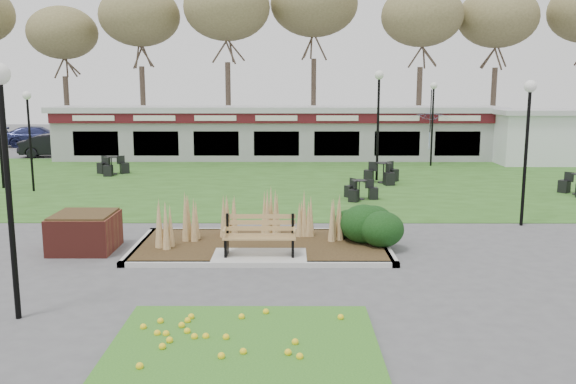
{
  "coord_description": "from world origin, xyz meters",
  "views": [
    {
      "loc": [
        0.71,
        -13.73,
        4.08
      ],
      "look_at": [
        0.66,
        2.0,
        1.31
      ],
      "focal_mm": 38.0,
      "sensor_mm": 36.0,
      "label": 1
    }
  ],
  "objects_px": {
    "lamp_post_mid_right": "(379,101)",
    "bistro_set_b": "(383,176)",
    "bistro_set_a": "(112,168)",
    "car_blue": "(39,136)",
    "lamp_post_near_right": "(528,121)",
    "brick_planter": "(85,232)",
    "bistro_set_c": "(359,193)",
    "service_hut": "(535,136)",
    "lamp_post_far_left": "(29,119)",
    "lamp_post_near_left": "(4,136)",
    "lamp_post_far_right": "(433,105)",
    "food_pavilion": "(277,132)",
    "car_black": "(55,146)",
    "patio_umbrella": "(430,131)",
    "park_bench": "(260,235)"
  },
  "relations": [
    {
      "from": "bistro_set_a",
      "to": "car_blue",
      "type": "distance_m",
      "value": 15.68
    },
    {
      "from": "bistro_set_c",
      "to": "lamp_post_near_right",
      "type": "bearing_deg",
      "value": -42.79
    },
    {
      "from": "lamp_post_far_left",
      "to": "car_black",
      "type": "distance_m",
      "value": 12.25
    },
    {
      "from": "car_blue",
      "to": "lamp_post_far_left",
      "type": "bearing_deg",
      "value": -170.53
    },
    {
      "from": "bistro_set_b",
      "to": "bistro_set_c",
      "type": "bearing_deg",
      "value": -111.04
    },
    {
      "from": "bistro_set_c",
      "to": "car_black",
      "type": "distance_m",
      "value": 20.7
    },
    {
      "from": "lamp_post_far_left",
      "to": "bistro_set_b",
      "type": "relative_size",
      "value": 2.47
    },
    {
      "from": "bistro_set_c",
      "to": "patio_umbrella",
      "type": "xyz_separation_m",
      "value": [
        4.8,
        10.23,
        1.48
      ]
    },
    {
      "from": "food_pavilion",
      "to": "patio_umbrella",
      "type": "height_order",
      "value": "food_pavilion"
    },
    {
      "from": "lamp_post_far_right",
      "to": "lamp_post_far_left",
      "type": "relative_size",
      "value": 1.1
    },
    {
      "from": "park_bench",
      "to": "lamp_post_mid_right",
      "type": "bearing_deg",
      "value": 69.65
    },
    {
      "from": "lamp_post_far_right",
      "to": "lamp_post_near_right",
      "type": "bearing_deg",
      "value": -91.53
    },
    {
      "from": "lamp_post_near_left",
      "to": "car_blue",
      "type": "distance_m",
      "value": 32.88
    },
    {
      "from": "lamp_post_far_left",
      "to": "lamp_post_far_right",
      "type": "bearing_deg",
      "value": 23.8
    },
    {
      "from": "lamp_post_near_left",
      "to": "car_black",
      "type": "distance_m",
      "value": 26.1
    },
    {
      "from": "lamp_post_far_left",
      "to": "bistro_set_b",
      "type": "xyz_separation_m",
      "value": [
        13.85,
        2.05,
        -2.5
      ]
    },
    {
      "from": "bistro_set_a",
      "to": "car_blue",
      "type": "bearing_deg",
      "value": 123.5
    },
    {
      "from": "park_bench",
      "to": "service_hut",
      "type": "xyz_separation_m",
      "value": [
        13.5,
        17.75,
        0.86
      ]
    },
    {
      "from": "lamp_post_far_left",
      "to": "car_black",
      "type": "height_order",
      "value": "lamp_post_far_left"
    },
    {
      "from": "food_pavilion",
      "to": "car_blue",
      "type": "distance_m",
      "value": 17.6
    },
    {
      "from": "bistro_set_a",
      "to": "car_blue",
      "type": "height_order",
      "value": "car_blue"
    },
    {
      "from": "brick_planter",
      "to": "car_blue",
      "type": "height_order",
      "value": "car_blue"
    },
    {
      "from": "service_hut",
      "to": "lamp_post_far_left",
      "type": "height_order",
      "value": "lamp_post_far_left"
    },
    {
      "from": "bistro_set_a",
      "to": "lamp_post_near_right",
      "type": "bearing_deg",
      "value": -34.15
    },
    {
      "from": "food_pavilion",
      "to": "lamp_post_far_left",
      "type": "relative_size",
      "value": 6.4
    },
    {
      "from": "bistro_set_b",
      "to": "car_blue",
      "type": "distance_m",
      "value": 25.9
    },
    {
      "from": "brick_planter",
      "to": "bistro_set_c",
      "type": "distance_m",
      "value": 10.18
    },
    {
      "from": "lamp_post_far_right",
      "to": "service_hut",
      "type": "bearing_deg",
      "value": 10.08
    },
    {
      "from": "lamp_post_far_left",
      "to": "bistro_set_c",
      "type": "xyz_separation_m",
      "value": [
        12.41,
        -1.69,
        -2.55
      ]
    },
    {
      "from": "lamp_post_mid_right",
      "to": "bistro_set_b",
      "type": "xyz_separation_m",
      "value": [
        0.17,
        -0.76,
        -3.11
      ]
    },
    {
      "from": "lamp_post_near_left",
      "to": "lamp_post_far_right",
      "type": "bearing_deg",
      "value": 59.71
    },
    {
      "from": "service_hut",
      "to": "lamp_post_mid_right",
      "type": "xyz_separation_m",
      "value": [
        -9.04,
        -5.72,
        1.96
      ]
    },
    {
      "from": "brick_planter",
      "to": "lamp_post_near_left",
      "type": "bearing_deg",
      "value": -86.2
    },
    {
      "from": "lamp_post_mid_right",
      "to": "lamp_post_far_left",
      "type": "bearing_deg",
      "value": -168.37
    },
    {
      "from": "brick_planter",
      "to": "bistro_set_b",
      "type": "height_order",
      "value": "brick_planter"
    },
    {
      "from": "food_pavilion",
      "to": "bistro_set_c",
      "type": "distance_m",
      "value": 12.66
    },
    {
      "from": "bistro_set_a",
      "to": "patio_umbrella",
      "type": "bearing_deg",
      "value": 14.74
    },
    {
      "from": "lamp_post_near_right",
      "to": "bistro_set_a",
      "type": "distance_m",
      "value": 18.32
    },
    {
      "from": "park_bench",
      "to": "bistro_set_a",
      "type": "bearing_deg",
      "value": 118.62
    },
    {
      "from": "lamp_post_far_right",
      "to": "car_blue",
      "type": "xyz_separation_m",
      "value": [
        -23.99,
        10.0,
        -2.4
      ]
    },
    {
      "from": "food_pavilion",
      "to": "bistro_set_b",
      "type": "bearing_deg",
      "value": -61.24
    },
    {
      "from": "service_hut",
      "to": "car_blue",
      "type": "distance_m",
      "value": 30.96
    },
    {
      "from": "brick_planter",
      "to": "service_hut",
      "type": "height_order",
      "value": "service_hut"
    },
    {
      "from": "lamp_post_mid_right",
      "to": "car_blue",
      "type": "relative_size",
      "value": 1.02
    },
    {
      "from": "brick_planter",
      "to": "lamp_post_mid_right",
      "type": "relative_size",
      "value": 0.32
    },
    {
      "from": "lamp_post_far_left",
      "to": "bistro_set_a",
      "type": "xyz_separation_m",
      "value": [
        1.75,
        4.47,
        -2.51
      ]
    },
    {
      "from": "bistro_set_b",
      "to": "patio_umbrella",
      "type": "distance_m",
      "value": 7.44
    },
    {
      "from": "service_hut",
      "to": "lamp_post_near_left",
      "type": "relative_size",
      "value": 0.99
    },
    {
      "from": "car_blue",
      "to": "car_black",
      "type": "bearing_deg",
      "value": -162.52
    },
    {
      "from": "lamp_post_far_left",
      "to": "car_blue",
      "type": "distance_m",
      "value": 18.97
    }
  ]
}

